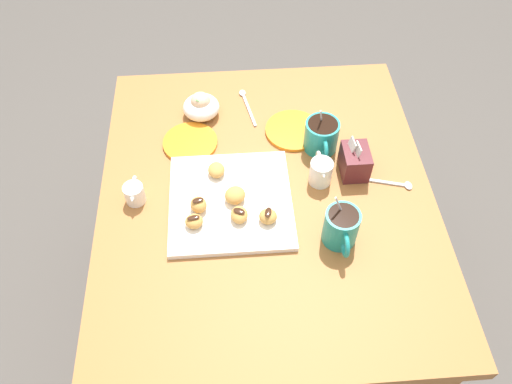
% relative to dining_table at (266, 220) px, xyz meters
% --- Properties ---
extents(ground_plane, '(8.00, 8.00, 0.00)m').
position_rel_dining_table_xyz_m(ground_plane, '(0.00, 0.00, -0.61)').
color(ground_plane, '#514C47').
extents(dining_table, '(1.01, 0.88, 0.74)m').
position_rel_dining_table_xyz_m(dining_table, '(0.00, 0.00, 0.00)').
color(dining_table, '#A36633').
rests_on(dining_table, ground_plane).
extents(pastry_plate_square, '(0.31, 0.31, 0.02)m').
position_rel_dining_table_xyz_m(pastry_plate_square, '(0.03, -0.10, 0.14)').
color(pastry_plate_square, white).
rests_on(pastry_plate_square, dining_table).
extents(coffee_mug_teal_left, '(0.13, 0.09, 0.14)m').
position_rel_dining_table_xyz_m(coffee_mug_teal_left, '(-0.15, 0.16, 0.18)').
color(coffee_mug_teal_left, teal).
rests_on(coffee_mug_teal_left, dining_table).
extents(coffee_mug_teal_right, '(0.13, 0.08, 0.15)m').
position_rel_dining_table_xyz_m(coffee_mug_teal_right, '(0.16, 0.16, 0.18)').
color(coffee_mug_teal_right, teal).
rests_on(coffee_mug_teal_right, dining_table).
extents(cream_pitcher_white, '(0.10, 0.06, 0.07)m').
position_rel_dining_table_xyz_m(cream_pitcher_white, '(-0.03, 0.15, 0.17)').
color(cream_pitcher_white, white).
rests_on(cream_pitcher_white, dining_table).
extents(sugar_caddy, '(0.09, 0.07, 0.11)m').
position_rel_dining_table_xyz_m(sugar_caddy, '(-0.06, 0.24, 0.17)').
color(sugar_caddy, '#561E23').
rests_on(sugar_caddy, dining_table).
extents(ice_cream_bowl, '(0.11, 0.11, 0.08)m').
position_rel_dining_table_xyz_m(ice_cream_bowl, '(-0.31, -0.17, 0.16)').
color(ice_cream_bowl, white).
rests_on(ice_cream_bowl, dining_table).
extents(chocolate_sauce_pitcher, '(0.09, 0.05, 0.06)m').
position_rel_dining_table_xyz_m(chocolate_sauce_pitcher, '(0.00, -0.34, 0.16)').
color(chocolate_sauce_pitcher, white).
rests_on(chocolate_sauce_pitcher, dining_table).
extents(saucer_orange_left, '(0.16, 0.16, 0.01)m').
position_rel_dining_table_xyz_m(saucer_orange_left, '(-0.19, -0.20, 0.13)').
color(saucer_orange_left, orange).
rests_on(saucer_orange_left, dining_table).
extents(saucer_orange_right, '(0.16, 0.16, 0.01)m').
position_rel_dining_table_xyz_m(saucer_orange_right, '(-0.22, 0.10, 0.13)').
color(saucer_orange_right, orange).
rests_on(saucer_orange_right, dining_table).
extents(loose_spoon_near_saucer, '(0.16, 0.04, 0.01)m').
position_rel_dining_table_xyz_m(loose_spoon_near_saucer, '(-0.35, -0.03, 0.13)').
color(loose_spoon_near_saucer, silver).
rests_on(loose_spoon_near_saucer, dining_table).
extents(loose_spoon_by_plate, '(0.06, 0.16, 0.01)m').
position_rel_dining_table_xyz_m(loose_spoon_by_plate, '(-0.01, 0.33, 0.13)').
color(loose_spoon_by_plate, silver).
rests_on(loose_spoon_by_plate, dining_table).
extents(beignet_0, '(0.04, 0.05, 0.03)m').
position_rel_dining_table_xyz_m(beignet_0, '(0.10, -0.19, 0.16)').
color(beignet_0, '#D19347').
rests_on(beignet_0, pastry_plate_square).
extents(chocolate_drizzle_0, '(0.02, 0.03, 0.00)m').
position_rel_dining_table_xyz_m(chocolate_drizzle_0, '(0.10, -0.19, 0.18)').
color(chocolate_drizzle_0, '#381E11').
rests_on(chocolate_drizzle_0, beignet_0).
extents(beignet_1, '(0.05, 0.04, 0.03)m').
position_rel_dining_table_xyz_m(beignet_1, '(0.09, -0.08, 0.16)').
color(beignet_1, '#D19347').
rests_on(beignet_1, pastry_plate_square).
extents(chocolate_drizzle_1, '(0.03, 0.03, 0.00)m').
position_rel_dining_table_xyz_m(chocolate_drizzle_1, '(0.09, -0.08, 0.18)').
color(chocolate_drizzle_1, '#381E11').
rests_on(chocolate_drizzle_1, beignet_1).
extents(beignet_2, '(0.07, 0.07, 0.04)m').
position_rel_dining_table_xyz_m(beignet_2, '(0.03, -0.08, 0.16)').
color(beignet_2, '#D19347').
rests_on(beignet_2, pastry_plate_square).
extents(beignet_3, '(0.05, 0.05, 0.03)m').
position_rel_dining_table_xyz_m(beignet_3, '(-0.06, -0.13, 0.16)').
color(beignet_3, '#D19347').
rests_on(beignet_3, pastry_plate_square).
extents(beignet_4, '(0.06, 0.05, 0.04)m').
position_rel_dining_table_xyz_m(beignet_4, '(0.05, -0.18, 0.16)').
color(beignet_4, '#D19347').
rests_on(beignet_4, pastry_plate_square).
extents(chocolate_drizzle_4, '(0.02, 0.03, 0.00)m').
position_rel_dining_table_xyz_m(chocolate_drizzle_4, '(0.05, -0.18, 0.18)').
color(chocolate_drizzle_4, '#381E11').
rests_on(chocolate_drizzle_4, beignet_4).
extents(beignet_5, '(0.05, 0.05, 0.03)m').
position_rel_dining_table_xyz_m(beignet_5, '(0.10, -0.01, 0.16)').
color(beignet_5, '#D19347').
rests_on(beignet_5, pastry_plate_square).
extents(chocolate_drizzle_5, '(0.03, 0.02, 0.00)m').
position_rel_dining_table_xyz_m(chocolate_drizzle_5, '(0.10, -0.01, 0.18)').
color(chocolate_drizzle_5, '#381E11').
rests_on(chocolate_drizzle_5, beignet_5).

